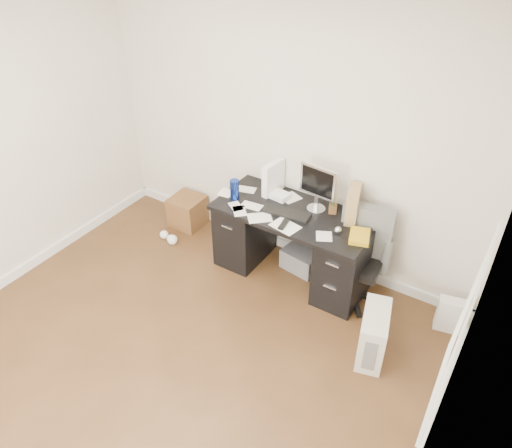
{
  "coord_description": "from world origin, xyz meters",
  "views": [
    {
      "loc": [
        2.05,
        -1.76,
        3.32
      ],
      "look_at": [
        0.17,
        1.2,
        0.83
      ],
      "focal_mm": 35.0,
      "sensor_mm": 36.0,
      "label": 1
    }
  ],
  "objects_px": {
    "lcd_monitor": "(318,188)",
    "office_chair": "(359,259)",
    "pc_tower": "(373,334)",
    "desk": "(293,242)",
    "keyboard": "(287,213)",
    "wicker_basket": "(188,211)"
  },
  "relations": [
    {
      "from": "lcd_monitor",
      "to": "office_chair",
      "type": "relative_size",
      "value": 0.49
    },
    {
      "from": "pc_tower",
      "to": "desk",
      "type": "bearing_deg",
      "value": 137.91
    },
    {
      "from": "desk",
      "to": "keyboard",
      "type": "relative_size",
      "value": 3.46
    },
    {
      "from": "lcd_monitor",
      "to": "pc_tower",
      "type": "height_order",
      "value": "lcd_monitor"
    },
    {
      "from": "office_chair",
      "to": "lcd_monitor",
      "type": "bearing_deg",
      "value": 161.05
    },
    {
      "from": "pc_tower",
      "to": "wicker_basket",
      "type": "relative_size",
      "value": 1.34
    },
    {
      "from": "pc_tower",
      "to": "keyboard",
      "type": "bearing_deg",
      "value": 141.81
    },
    {
      "from": "desk",
      "to": "keyboard",
      "type": "bearing_deg",
      "value": -121.3
    },
    {
      "from": "desk",
      "to": "lcd_monitor",
      "type": "bearing_deg",
      "value": 43.02
    },
    {
      "from": "lcd_monitor",
      "to": "pc_tower",
      "type": "distance_m",
      "value": 1.36
    },
    {
      "from": "office_chair",
      "to": "wicker_basket",
      "type": "bearing_deg",
      "value": 171.33
    },
    {
      "from": "wicker_basket",
      "to": "lcd_monitor",
      "type": "bearing_deg",
      "value": 0.56
    },
    {
      "from": "desk",
      "to": "wicker_basket",
      "type": "xyz_separation_m",
      "value": [
        -1.42,
        0.13,
        -0.23
      ]
    },
    {
      "from": "desk",
      "to": "keyboard",
      "type": "xyz_separation_m",
      "value": [
        -0.04,
        -0.07,
        0.36
      ]
    },
    {
      "from": "pc_tower",
      "to": "wicker_basket",
      "type": "height_order",
      "value": "pc_tower"
    },
    {
      "from": "desk",
      "to": "wicker_basket",
      "type": "bearing_deg",
      "value": 174.97
    },
    {
      "from": "office_chair",
      "to": "pc_tower",
      "type": "height_order",
      "value": "office_chair"
    },
    {
      "from": "desk",
      "to": "wicker_basket",
      "type": "height_order",
      "value": "desk"
    },
    {
      "from": "desk",
      "to": "office_chair",
      "type": "height_order",
      "value": "office_chair"
    },
    {
      "from": "pc_tower",
      "to": "office_chair",
      "type": "bearing_deg",
      "value": 109.83
    },
    {
      "from": "lcd_monitor",
      "to": "keyboard",
      "type": "distance_m",
      "value": 0.36
    },
    {
      "from": "pc_tower",
      "to": "wicker_basket",
      "type": "bearing_deg",
      "value": 149.95
    }
  ]
}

